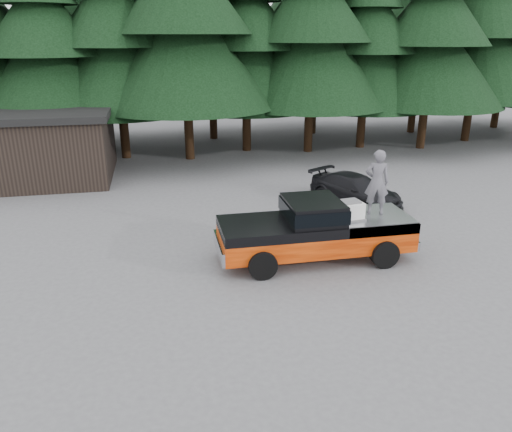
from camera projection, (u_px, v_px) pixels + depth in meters
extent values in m
plane|color=#505053|center=(262.00, 270.00, 14.71)|extent=(120.00, 120.00, 0.00)
cube|color=black|center=(313.00, 209.00, 14.86)|extent=(1.66, 1.90, 0.59)
cube|color=silver|center=(349.00, 211.00, 14.85)|extent=(0.82, 0.71, 0.51)
imported|color=#57555D|center=(377.00, 182.00, 15.07)|extent=(0.84, 0.67, 2.00)
imported|color=black|center=(356.00, 190.00, 20.27)|extent=(3.43, 4.39, 1.19)
cube|color=black|center=(23.00, 148.00, 23.56)|extent=(8.00, 6.00, 3.00)
cube|color=black|center=(17.00, 112.00, 22.99)|extent=(8.40, 6.40, 0.30)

